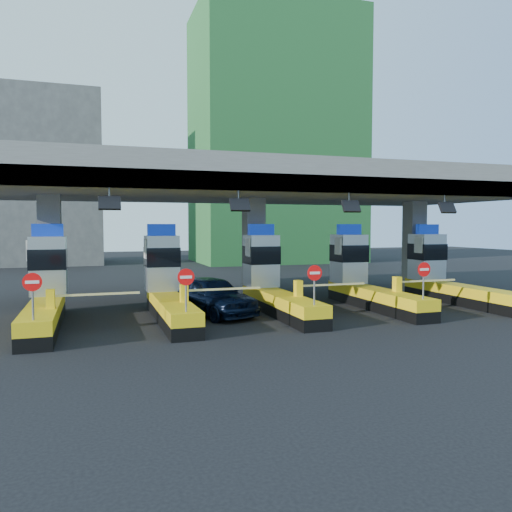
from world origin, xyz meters
name	(u,v)px	position (x,y,z in m)	size (l,w,h in m)	color
ground	(273,311)	(0.00, 0.00, 0.00)	(120.00, 120.00, 0.00)	black
toll_canopy	(254,186)	(0.00, 2.87, 6.13)	(28.00, 12.09, 7.00)	slate
toll_lane_far_left	(46,290)	(-10.00, 0.28, 1.40)	(4.43, 8.00, 4.16)	black
toll_lane_left	(167,285)	(-5.00, 0.28, 1.40)	(4.43, 8.00, 4.16)	black
toll_lane_center	(271,281)	(0.00, 0.28, 1.40)	(4.43, 8.00, 4.16)	black
toll_lane_right	(363,278)	(5.00, 0.28, 1.40)	(4.43, 8.00, 4.16)	black
toll_lane_far_right	(444,275)	(10.00, 0.28, 1.40)	(4.43, 8.00, 4.16)	black
bg_building_scaffold	(275,139)	(12.00, 32.00, 14.00)	(18.00, 12.00, 28.00)	#1E5926
bg_building_concrete	(33,179)	(-14.00, 36.00, 9.00)	(14.00, 10.00, 18.00)	#4C4C49
van	(211,295)	(-3.02, -0.04, 0.89)	(2.11, 5.25, 1.79)	black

